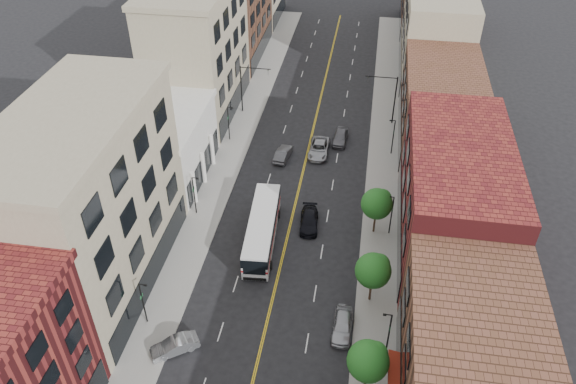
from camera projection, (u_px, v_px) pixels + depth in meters
The scene contains 28 objects.
sidewalk_left at pixel (228, 161), 73.21m from camera, with size 4.00×110.00×0.15m, color gray.
sidewalk_right at pixel (382, 175), 70.70m from camera, with size 4.00×110.00×0.15m, color gray.
bldg_l_tanoffice at pixel (89, 208), 51.44m from camera, with size 10.00×22.00×18.00m, color gray.
bldg_l_white at pixel (162, 147), 68.56m from camera, with size 10.00×14.00×8.00m, color silver.
bldg_l_far_a at pixel (198, 52), 78.79m from camera, with size 10.00×20.00×18.00m, color gray.
bldg_l_far_b at pixel (232, 12), 95.34m from camera, with size 10.00×20.00×15.00m, color brown.
bldg_r_mid at pixel (454, 196), 57.60m from camera, with size 10.00×22.00×12.00m, color #59171A.
bldg_r_far_a at pixel (441, 106), 74.63m from camera, with size 10.00×20.00×10.00m, color brown.
bldg_r_far_b at pixel (436, 32), 89.82m from camera, with size 10.00×22.00×14.00m, color gray.
bldg_r_far_c at pixel (430, 0), 106.37m from camera, with size 10.00×18.00×11.00m, color brown.
tree_r_1 at pixel (369, 360), 44.12m from camera, with size 3.40×3.40×5.59m.
tree_r_2 at pixel (374, 270), 51.94m from camera, with size 3.40×3.40×5.59m.
tree_r_3 at pixel (378, 203), 59.76m from camera, with size 3.40×3.40×5.59m.
lamp_l_1 at pixel (143, 301), 50.45m from camera, with size 0.81×0.55×5.05m.
lamp_l_2 at pixel (194, 193), 62.96m from camera, with size 0.81×0.55×5.05m.
lamp_l_3 at pixel (229, 121), 75.47m from camera, with size 0.81×0.55×5.05m.
lamp_r_1 at pixel (389, 332), 47.71m from camera, with size 0.81×0.55×5.05m.
lamp_r_2 at pixel (391, 213), 60.21m from camera, with size 0.81×0.55×5.05m.
lamp_r_3 at pixel (393, 135), 72.72m from camera, with size 0.81×0.55×5.05m.
signal_mast_left at pixel (246, 84), 80.61m from camera, with size 4.49×0.18×7.20m.
signal_mast_right at pixel (390, 94), 78.03m from camera, with size 4.49×0.18×7.20m.
city_bus at pixel (262, 228), 59.98m from camera, with size 3.61×12.50×3.17m.
car_angle_b at pixel (175, 346), 49.31m from camera, with size 1.48×4.25×1.40m, color #A4A7AB.
car_parked_far at pixel (343, 325), 51.02m from camera, with size 1.84×4.57×1.56m, color #9A9CA1.
car_lane_behind at pixel (283, 154), 73.32m from camera, with size 1.54×4.42×1.46m, color #424246.
car_lane_a at pixel (309, 221), 62.70m from camera, with size 1.99×4.90×1.42m, color black.
car_lane_b at pixel (319, 148), 74.22m from camera, with size 2.58×5.59×1.55m, color gray.
car_lane_c at pixel (340, 137), 76.48m from camera, with size 1.85×4.60×1.57m, color #56565B.
Camera 1 is at (7.32, -23.45, 41.56)m, focal length 35.00 mm.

